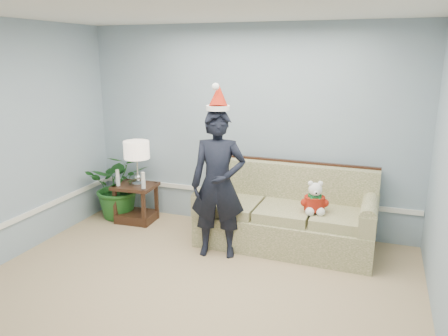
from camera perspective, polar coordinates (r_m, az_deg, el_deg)
The scene contains 10 objects.
room_shell at distance 3.55m, azimuth -8.75°, elevation -1.27°, with size 4.54×5.04×2.74m.
wainscot_trim at distance 5.37m, azimuth -13.47°, elevation -6.04°, with size 4.49×4.99×0.06m.
sofa at distance 5.51m, azimuth 8.16°, elevation -6.35°, with size 2.13×0.94×0.99m.
side_table at distance 6.34m, azimuth -11.37°, elevation -5.00°, with size 0.59×0.50×0.54m.
table_lamp at distance 6.08m, azimuth -11.35°, elevation 2.09°, with size 0.35×0.35×0.62m.
candle_pair at distance 6.10m, azimuth -12.14°, elevation -1.50°, with size 0.46×0.06×0.23m.
houseplant at distance 6.46m, azimuth -13.47°, elevation -2.18°, with size 0.87×0.76×0.97m, color #1D551E.
man at distance 5.01m, azimuth -0.76°, elevation -2.18°, with size 0.63×0.41×1.72m, color black.
santa_hat at distance 4.83m, azimuth -0.74°, elevation 9.13°, with size 0.32×0.35×0.31m.
teddy_bear at distance 5.17m, azimuth 11.73°, elevation -4.27°, with size 0.29×0.30×0.39m.
Camera 1 is at (1.66, -2.99, 2.32)m, focal length 35.00 mm.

